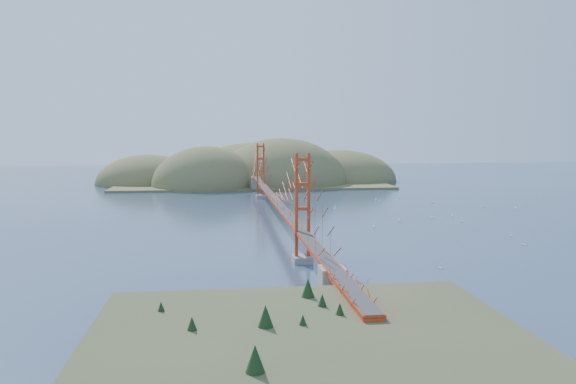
{
  "coord_description": "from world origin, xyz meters",
  "views": [
    {
      "loc": [
        -8.74,
        -88.3,
        13.77
      ],
      "look_at": [
        2.15,
        0.0,
        4.42
      ],
      "focal_mm": 35.0,
      "sensor_mm": 36.0,
      "label": 1
    }
  ],
  "objects": [
    {
      "name": "far_headlands",
      "position": [
        2.21,
        68.52,
        0.0
      ],
      "size": [
        84.0,
        58.0,
        25.0
      ],
      "color": "brown",
      "rests_on": "ground"
    },
    {
      "name": "sailboat_3",
      "position": [
        12.24,
        11.63,
        0.15
      ],
      "size": [
        0.6,
        0.48,
        0.71
      ],
      "color": "white",
      "rests_on": "ground"
    },
    {
      "name": "sailboat_12",
      "position": [
        23.33,
        21.32,
        0.16
      ],
      "size": [
        0.66,
        0.63,
        0.74
      ],
      "color": "white",
      "rests_on": "ground"
    },
    {
      "name": "sailboat_14",
      "position": [
        19.62,
        -3.2,
        0.15
      ],
      "size": [
        0.45,
        0.56,
        0.65
      ],
      "color": "white",
      "rests_on": "ground"
    },
    {
      "name": "sailboat_2",
      "position": [
        28.73,
        -5.94,
        0.15
      ],
      "size": [
        0.57,
        0.56,
        0.64
      ],
      "color": "white",
      "rests_on": "ground"
    },
    {
      "name": "sailboat_13",
      "position": [
        30.04,
        -18.3,
        0.15
      ],
      "size": [
        0.63,
        0.63,
        0.65
      ],
      "color": "white",
      "rests_on": "ground"
    },
    {
      "name": "sailboat_15",
      "position": [
        23.39,
        23.81,
        0.14
      ],
      "size": [
        0.53,
        0.54,
        0.6
      ],
      "color": "white",
      "rests_on": "ground"
    },
    {
      "name": "sailboat_9",
      "position": [
        45.5,
        8.32,
        0.14
      ],
      "size": [
        0.49,
        0.56,
        0.63
      ],
      "color": "white",
      "rests_on": "ground"
    },
    {
      "name": "sailboat_7",
      "position": [
        29.39,
        26.52,
        0.15
      ],
      "size": [
        0.55,
        0.45,
        0.64
      ],
      "color": "white",
      "rests_on": "ground"
    },
    {
      "name": "bridge",
      "position": [
        0.0,
        0.18,
        7.01
      ],
      "size": [
        2.2,
        94.4,
        12.0
      ],
      "color": "gray",
      "rests_on": "ground"
    },
    {
      "name": "sailboat_17",
      "position": [
        33.06,
        17.37,
        0.14
      ],
      "size": [
        0.52,
        0.46,
        0.59
      ],
      "color": "white",
      "rests_on": "ground"
    },
    {
      "name": "sailboat_0",
      "position": [
        13.87,
        -8.64,
        0.15
      ],
      "size": [
        0.53,
        0.58,
        0.66
      ],
      "color": "white",
      "rests_on": "ground"
    },
    {
      "name": "sailboat_4",
      "position": [
        29.84,
        0.27,
        0.14
      ],
      "size": [
        0.52,
        0.53,
        0.59
      ],
      "color": "white",
      "rests_on": "ground"
    },
    {
      "name": "fort",
      "position": [
        0.4,
        -47.8,
        0.67
      ],
      "size": [
        3.7,
        2.3,
        1.75
      ],
      "color": "brown",
      "rests_on": "ground"
    },
    {
      "name": "sailboat_1",
      "position": [
        25.83,
        -1.16,
        0.15
      ],
      "size": [
        0.61,
        0.63,
        0.71
      ],
      "color": "white",
      "rests_on": "ground"
    },
    {
      "name": "near_bluff",
      "position": [
        -4.01,
        -59.26,
        1.46
      ],
      "size": [
        24.0,
        20.5,
        4.29
      ],
      "color": "#3E4929",
      "rests_on": "ground"
    },
    {
      "name": "sailboat_6",
      "position": [
        28.51,
        -24.21,
        0.16
      ],
      "size": [
        0.71,
        0.71,
        0.74
      ],
      "color": "white",
      "rests_on": "ground"
    },
    {
      "name": "approach_viaduct",
      "position": [
        0.0,
        -51.91,
        2.55
      ],
      "size": [
        1.4,
        12.0,
        3.38
      ],
      "color": "#B33013",
      "rests_on": "ground"
    },
    {
      "name": "ground",
      "position": [
        0.0,
        0.0,
        0.0
      ],
      "size": [
        320.0,
        320.0,
        0.0
      ],
      "primitive_type": "plane",
      "color": "#304461",
      "rests_on": "ground"
    },
    {
      "name": "sailboat_10",
      "position": [
        13.6,
        -34.49,
        0.13
      ],
      "size": [
        0.51,
        0.51,
        0.56
      ],
      "color": "white",
      "rests_on": "ground"
    },
    {
      "name": "promontory",
      "position": [
        0.0,
        -48.5,
        0.12
      ],
      "size": [
        9.0,
        6.0,
        0.24
      ],
      "primitive_type": "cube",
      "color": "#59544C",
      "rests_on": "ground"
    },
    {
      "name": "sailboat_11",
      "position": [
        40.35,
        10.74,
        0.16
      ],
      "size": [
        0.69,
        0.69,
        0.75
      ],
      "color": "white",
      "rests_on": "ground"
    }
  ]
}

